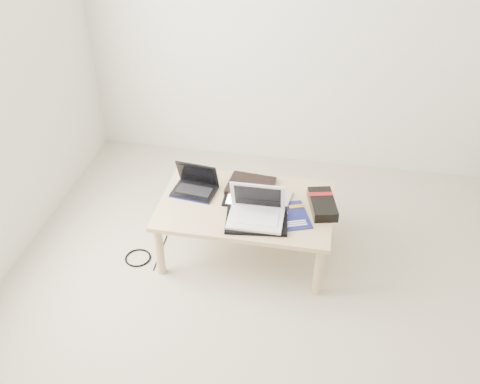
% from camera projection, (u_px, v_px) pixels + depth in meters
% --- Properties ---
extents(ground, '(4.00, 4.00, 0.00)m').
position_uv_depth(ground, '(312.00, 355.00, 2.95)').
color(ground, beige).
rests_on(ground, ground).
extents(room_shell, '(4.20, 4.20, 2.70)m').
position_uv_depth(room_shell, '(349.00, 69.00, 1.96)').
color(room_shell, silver).
rests_on(room_shell, ground).
extents(coffee_table, '(1.10, 0.70, 0.40)m').
position_uv_depth(coffee_table, '(246.00, 210.00, 3.44)').
color(coffee_table, tan).
rests_on(coffee_table, ground).
extents(book, '(0.32, 0.28, 0.03)m').
position_uv_depth(book, '(251.00, 186.00, 3.54)').
color(book, black).
rests_on(book, coffee_table).
extents(netbook, '(0.30, 0.24, 0.20)m').
position_uv_depth(netbook, '(195.00, 185.00, 3.50)').
color(netbook, black).
rests_on(netbook, coffee_table).
extents(tablet, '(0.24, 0.19, 0.01)m').
position_uv_depth(tablet, '(242.00, 199.00, 3.44)').
color(tablet, black).
rests_on(tablet, coffee_table).
extents(remote, '(0.07, 0.21, 0.02)m').
position_uv_depth(remote, '(286.00, 201.00, 3.42)').
color(remote, '#ABABAF').
rests_on(remote, coffee_table).
extents(neoprene_sleeve, '(0.40, 0.32, 0.02)m').
position_uv_depth(neoprene_sleeve, '(257.00, 220.00, 3.26)').
color(neoprene_sleeve, black).
rests_on(neoprene_sleeve, coffee_table).
extents(white_laptop, '(0.34, 0.24, 0.23)m').
position_uv_depth(white_laptop, '(256.00, 211.00, 3.24)').
color(white_laptop, silver).
rests_on(white_laptop, neoprene_sleeve).
extents(motherboard, '(0.31, 0.35, 0.01)m').
position_uv_depth(motherboard, '(289.00, 216.00, 3.30)').
color(motherboard, '#0B1049').
rests_on(motherboard, coffee_table).
extents(gpu_box, '(0.21, 0.32, 0.07)m').
position_uv_depth(gpu_box, '(322.00, 204.00, 3.35)').
color(gpu_box, black).
rests_on(gpu_box, coffee_table).
extents(cable_coil, '(0.10, 0.10, 0.01)m').
position_uv_depth(cable_coil, '(231.00, 198.00, 3.45)').
color(cable_coil, black).
rests_on(cable_coil, coffee_table).
extents(floor_cable_coil, '(0.23, 0.23, 0.01)m').
position_uv_depth(floor_cable_coil, '(138.00, 258.00, 3.57)').
color(floor_cable_coil, black).
rests_on(floor_cable_coil, ground).
extents(floor_cable_trail, '(0.02, 0.35, 0.01)m').
position_uv_depth(floor_cable_trail, '(160.00, 252.00, 3.62)').
color(floor_cable_trail, black).
rests_on(floor_cable_trail, ground).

